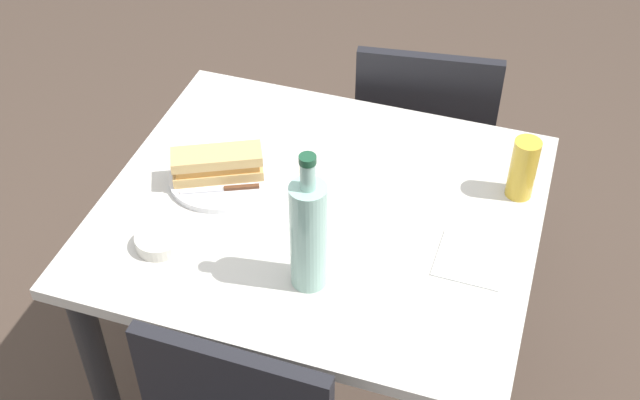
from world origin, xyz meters
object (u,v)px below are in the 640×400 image
at_px(dining_table, 320,248).
at_px(chair_near, 423,145).
at_px(beer_glass, 523,169).
at_px(olive_bowl, 159,241).
at_px(baguette_sandwich_near, 217,164).
at_px(knife_near, 225,189).
at_px(water_bottle, 309,234).
at_px(plate_near, 219,178).

height_order(dining_table, chair_near, chair_near).
xyz_separation_m(beer_glass, olive_bowl, (0.70, 0.40, -0.06)).
bearing_deg(baguette_sandwich_near, chair_near, -121.30).
distance_m(chair_near, olive_bowl, 0.97).
bearing_deg(olive_bowl, baguette_sandwich_near, -98.74).
distance_m(chair_near, knife_near, 0.78).
bearing_deg(olive_bowl, knife_near, -109.70).
relative_size(baguette_sandwich_near, beer_glass, 1.44).
bearing_deg(dining_table, olive_bowl, 37.82).
bearing_deg(water_bottle, beer_glass, -132.68).
distance_m(dining_table, knife_near, 0.27).
xyz_separation_m(dining_table, knife_near, (0.22, 0.03, 0.15)).
xyz_separation_m(water_bottle, olive_bowl, (0.33, 0.01, -0.12)).
height_order(plate_near, olive_bowl, olive_bowl).
height_order(baguette_sandwich_near, knife_near, baguette_sandwich_near).
distance_m(beer_glass, olive_bowl, 0.81).
relative_size(dining_table, water_bottle, 2.94).
distance_m(chair_near, baguette_sandwich_near, 0.77).
relative_size(dining_table, chair_near, 1.11).
bearing_deg(olive_bowl, plate_near, -98.74).
height_order(baguette_sandwich_near, beer_glass, beer_glass).
bearing_deg(water_bottle, plate_near, -37.62).
height_order(chair_near, baguette_sandwich_near, chair_near).
bearing_deg(baguette_sandwich_near, beer_glass, -165.77).
height_order(dining_table, plate_near, plate_near).
relative_size(plate_near, water_bottle, 0.70).
distance_m(chair_near, beer_glass, 0.63).
xyz_separation_m(plate_near, beer_glass, (-0.67, -0.17, 0.07)).
distance_m(plate_near, beer_glass, 0.69).
height_order(water_bottle, beer_glass, water_bottle).
bearing_deg(chair_near, dining_table, 79.32).
height_order(dining_table, water_bottle, water_bottle).
distance_m(dining_table, water_bottle, 0.35).
bearing_deg(olive_bowl, water_bottle, -179.09).
distance_m(plate_near, olive_bowl, 0.24).
height_order(plate_near, beer_glass, beer_glass).
bearing_deg(plate_near, dining_table, 177.15).
bearing_deg(knife_near, baguette_sandwich_near, -51.61).
bearing_deg(dining_table, chair_near, -100.68).
bearing_deg(baguette_sandwich_near, plate_near, 171.12).
bearing_deg(chair_near, water_bottle, 85.30).
xyz_separation_m(dining_table, plate_near, (0.25, -0.01, 0.14)).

